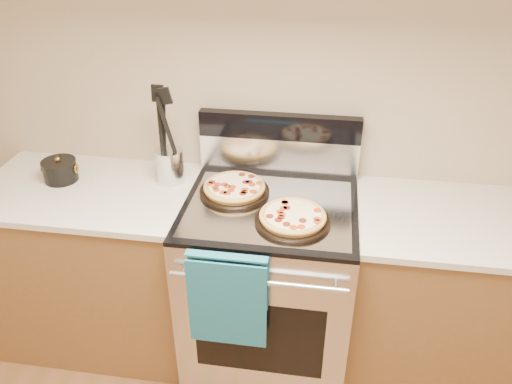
# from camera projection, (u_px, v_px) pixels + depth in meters

# --- Properties ---
(wall_back) EXTENTS (4.00, 0.00, 4.00)m
(wall_back) POSITION_uv_depth(u_px,v_px,m) (282.00, 84.00, 2.26)
(wall_back) COLOR tan
(wall_back) RESTS_ON ground
(range_body) EXTENTS (0.76, 0.68, 0.90)m
(range_body) POSITION_uv_depth(u_px,v_px,m) (269.00, 287.00, 2.42)
(range_body) COLOR #B7B7BC
(range_body) RESTS_ON ground
(oven_window) EXTENTS (0.56, 0.01, 0.40)m
(oven_window) POSITION_uv_depth(u_px,v_px,m) (259.00, 338.00, 2.14)
(oven_window) COLOR black
(oven_window) RESTS_ON range_body
(cooktop) EXTENTS (0.76, 0.68, 0.02)m
(cooktop) POSITION_uv_depth(u_px,v_px,m) (270.00, 207.00, 2.19)
(cooktop) COLOR black
(cooktop) RESTS_ON range_body
(backsplash_lower) EXTENTS (0.76, 0.06, 0.18)m
(backsplash_lower) POSITION_uv_depth(u_px,v_px,m) (279.00, 155.00, 2.40)
(backsplash_lower) COLOR silver
(backsplash_lower) RESTS_ON cooktop
(backsplash_upper) EXTENTS (0.76, 0.06, 0.12)m
(backsplash_upper) POSITION_uv_depth(u_px,v_px,m) (280.00, 126.00, 2.33)
(backsplash_upper) COLOR black
(backsplash_upper) RESTS_ON backsplash_lower
(oven_handle) EXTENTS (0.70, 0.03, 0.03)m
(oven_handle) POSITION_uv_depth(u_px,v_px,m) (258.00, 282.00, 1.93)
(oven_handle) COLOR silver
(oven_handle) RESTS_ON range_body
(dish_towel) EXTENTS (0.32, 0.05, 0.42)m
(dish_towel) POSITION_uv_depth(u_px,v_px,m) (228.00, 298.00, 1.99)
(dish_towel) COLOR #1A7385
(dish_towel) RESTS_ON oven_handle
(foil_sheet) EXTENTS (0.70, 0.55, 0.01)m
(foil_sheet) POSITION_uv_depth(u_px,v_px,m) (269.00, 208.00, 2.16)
(foil_sheet) COLOR gray
(foil_sheet) RESTS_ON cooktop
(cabinet_left) EXTENTS (1.00, 0.62, 0.88)m
(cabinet_left) POSITION_uv_depth(u_px,v_px,m) (101.00, 267.00, 2.57)
(cabinet_left) COLOR brown
(cabinet_left) RESTS_ON ground
(countertop_left) EXTENTS (1.02, 0.64, 0.03)m
(countertop_left) POSITION_uv_depth(u_px,v_px,m) (85.00, 191.00, 2.34)
(countertop_left) COLOR beige
(countertop_left) RESTS_ON cabinet_left
(cabinet_right) EXTENTS (1.00, 0.62, 0.88)m
(cabinet_right) POSITION_uv_depth(u_px,v_px,m) (455.00, 303.00, 2.34)
(cabinet_right) COLOR brown
(cabinet_right) RESTS_ON ground
(countertop_right) EXTENTS (1.02, 0.64, 0.03)m
(countertop_right) POSITION_uv_depth(u_px,v_px,m) (477.00, 223.00, 2.11)
(countertop_right) COLOR beige
(countertop_right) RESTS_ON cabinet_right
(pepperoni_pizza_back) EXTENTS (0.39, 0.39, 0.04)m
(pepperoni_pizza_back) POSITION_uv_depth(u_px,v_px,m) (234.00, 189.00, 2.25)
(pepperoni_pizza_back) COLOR #BA8039
(pepperoni_pizza_back) RESTS_ON foil_sheet
(pepperoni_pizza_front) EXTENTS (0.37, 0.37, 0.04)m
(pepperoni_pizza_front) POSITION_uv_depth(u_px,v_px,m) (293.00, 218.00, 2.05)
(pepperoni_pizza_front) COLOR #BA8039
(pepperoni_pizza_front) RESTS_ON foil_sheet
(utensil_crock) EXTENTS (0.16, 0.16, 0.16)m
(utensil_crock) POSITION_uv_depth(u_px,v_px,m) (170.00, 166.00, 2.35)
(utensil_crock) COLOR silver
(utensil_crock) RESTS_ON countertop_left
(saucepan) EXTENTS (0.17, 0.17, 0.09)m
(saucepan) POSITION_uv_depth(u_px,v_px,m) (60.00, 171.00, 2.37)
(saucepan) COLOR black
(saucepan) RESTS_ON countertop_left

